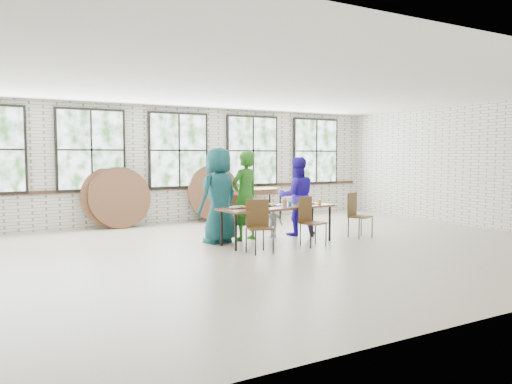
% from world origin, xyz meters
% --- Properties ---
extents(room, '(12.00, 12.00, 12.00)m').
position_xyz_m(room, '(0.00, 4.44, 1.83)').
color(room, '#B3A58E').
rests_on(room, ground).
extents(dining_table, '(2.46, 1.02, 0.74)m').
position_xyz_m(dining_table, '(0.54, 0.50, 0.69)').
color(dining_table, brown).
rests_on(dining_table, ground).
extents(chair_near_left, '(0.52, 0.51, 0.95)m').
position_xyz_m(chair_near_left, '(-0.24, -0.10, 0.56)').
color(chair_near_left, '#55391C').
rests_on(chair_near_left, ground).
extents(chair_near_right, '(0.53, 0.52, 0.95)m').
position_xyz_m(chair_near_right, '(0.94, -0.03, 0.56)').
color(chair_near_right, '#55391C').
rests_on(chair_near_right, ground).
extents(chair_spare, '(0.55, 0.54, 0.95)m').
position_xyz_m(chair_spare, '(2.39, 0.28, 0.56)').
color(chair_spare, '#55391C').
rests_on(chair_spare, ground).
extents(adult_teal, '(1.08, 0.88, 1.90)m').
position_xyz_m(adult_teal, '(-0.42, 1.15, 0.95)').
color(adult_teal, '#185D57').
rests_on(adult_teal, ground).
extents(adult_green, '(0.76, 0.61, 1.84)m').
position_xyz_m(adult_green, '(0.17, 1.15, 0.92)').
color(adult_green, '#24691C').
rests_on(adult_green, ground).
extents(toddler, '(0.51, 0.34, 0.74)m').
position_xyz_m(toddler, '(0.84, 1.15, 0.37)').
color(toddler, '#13233D').
rests_on(toddler, ground).
extents(adult_blue, '(1.00, 0.88, 1.71)m').
position_xyz_m(adult_blue, '(1.46, 1.15, 0.85)').
color(adult_blue, '#2E1AB7').
rests_on(adult_blue, ground).
extents(storage_table, '(1.87, 0.93, 0.74)m').
position_xyz_m(storage_table, '(1.86, 3.94, 0.69)').
color(storage_table, brown).
rests_on(storage_table, ground).
extents(tabletop_clutter, '(2.04, 0.66, 0.11)m').
position_xyz_m(tabletop_clutter, '(0.62, 0.48, 0.77)').
color(tabletop_clutter, black).
rests_on(tabletop_clutter, dining_table).
extents(round_tops_stacked, '(1.50, 1.50, 0.13)m').
position_xyz_m(round_tops_stacked, '(1.86, 3.94, 0.80)').
color(round_tops_stacked, brown).
rests_on(round_tops_stacked, storage_table).
extents(round_tops_leaning, '(4.20, 0.47, 1.50)m').
position_xyz_m(round_tops_leaning, '(-0.39, 4.22, 0.74)').
color(round_tops_leaning, brown).
rests_on(round_tops_leaning, ground).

